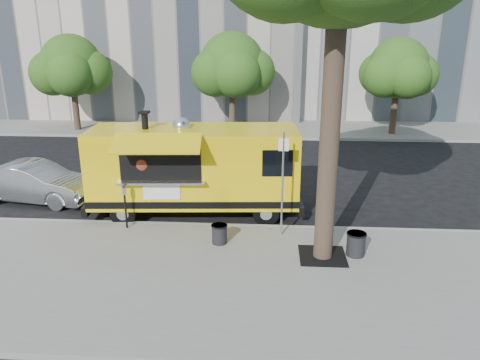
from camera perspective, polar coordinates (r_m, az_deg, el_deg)
The scene contains 14 objects.
ground at distance 15.05m, azimuth -1.03°, elevation -4.57°, with size 120.00×120.00×0.00m, color black.
sidewalk at distance 11.44m, azimuth -2.72°, elevation -11.94°, with size 60.00×6.00×0.15m, color gray.
curb at distance 14.17m, azimuth -1.35°, elevation -5.73°, with size 60.00×0.14×0.16m, color #999993.
far_sidewalk at distance 27.96m, azimuth 1.25°, elevation 6.27°, with size 60.00×5.00×0.15m, color gray.
tree_well at distance 12.48m, azimuth 10.01°, elevation -9.09°, with size 1.20×1.20×0.02m, color black.
far_tree_a at distance 28.50m, azimuth -19.89°, elevation 12.98°, with size 3.42×3.42×5.36m.
far_tree_b at distance 26.70m, azimuth -0.98°, elevation 13.87°, with size 3.60×3.60×5.50m.
far_tree_c at distance 27.19m, azimuth 18.74°, elevation 12.78°, with size 3.24×3.24×5.21m.
sign_post at distance 12.91m, azimuth 5.22°, elevation 0.21°, with size 0.28×0.06×3.00m.
parking_meter at distance 14.02m, azimuth -13.85°, elevation -2.55°, with size 0.11×0.11×1.33m.
food_truck at distance 14.85m, azimuth -5.68°, elevation 1.47°, with size 6.91×3.48×3.34m.
sedan at distance 17.67m, azimuth -23.67°, elevation -0.28°, with size 1.46×4.18×1.38m, color #A6A9AD.
trash_bin_left at distance 12.88m, azimuth -2.53°, elevation -6.51°, with size 0.45×0.45×0.54m.
trash_bin_right at distance 12.57m, azimuth 13.95°, elevation -7.51°, with size 0.52×0.52×0.62m.
Camera 1 is at (1.17, -13.84, 5.80)m, focal length 35.00 mm.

